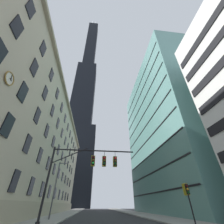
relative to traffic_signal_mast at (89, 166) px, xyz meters
The scene contains 6 objects.
station_building 26.91m from the traffic_signal_mast, 126.44° to the left, with size 15.30×64.19×25.70m.
dark_skyscraper 108.53m from the traffic_signal_mast, 98.81° to the left, with size 25.88×25.88×227.86m.
glass_office_midrise 33.07m from the traffic_signal_mast, 42.60° to the left, with size 15.29×34.89×40.98m.
traffic_signal_mast is the anchor object (origin of this frame).
traffic_light_near_right 10.08m from the traffic_signal_mast, ahead, with size 0.40×0.63×3.48m.
street_lamppost 10.47m from the traffic_signal_mast, 117.63° to the left, with size 1.97×0.32×7.48m.
Camera 1 is at (-2.39, -10.03, 1.84)m, focal length 22.53 mm.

